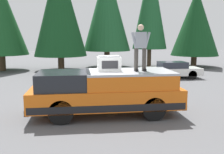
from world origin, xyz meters
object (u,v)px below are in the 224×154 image
compressor_unit (109,63)px  pickup_truck (106,92)px  person_on_truck_bed (140,46)px  parked_car_white (171,70)px

compressor_unit → pickup_truck: bearing=129.7°
person_on_truck_bed → parked_car_white: bearing=-27.6°
person_on_truck_bed → pickup_truck: bearing=84.6°
pickup_truck → compressor_unit: size_ratio=6.60×
pickup_truck → compressor_unit: bearing=-50.3°
compressor_unit → parked_car_white: size_ratio=0.20×
pickup_truck → compressor_unit: (0.10, -0.13, 1.05)m
pickup_truck → compressor_unit: compressor_unit is taller
compressor_unit → person_on_truck_bed: size_ratio=0.50×
pickup_truck → person_on_truck_bed: (-0.12, -1.25, 1.68)m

